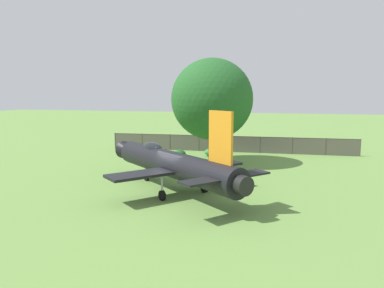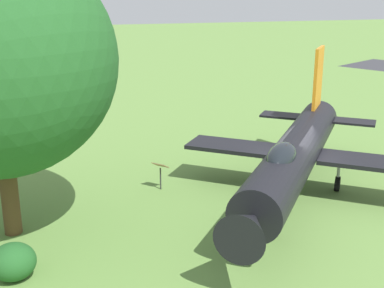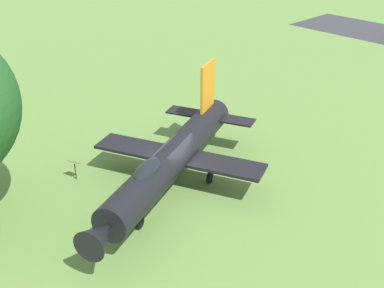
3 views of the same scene
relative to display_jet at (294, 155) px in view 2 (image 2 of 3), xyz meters
The scene contains 4 objects.
ground_plane 1.84m from the display_jet, 141.33° to the left, with size 200.00×200.00×0.00m, color #668E42.
display_jet is the anchor object (origin of this frame).
shrub_near_fence 10.40m from the display_jet, 74.62° to the right, with size 1.17×1.25×1.06m.
info_plaque 5.25m from the display_jet, 119.18° to the right, with size 0.71×0.70×1.14m.
Camera 2 is at (16.41, -9.14, 7.73)m, focal length 47.87 mm.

